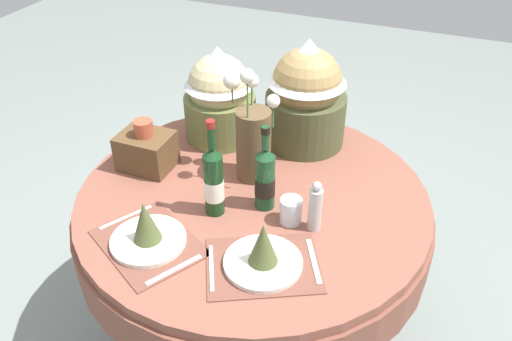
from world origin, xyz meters
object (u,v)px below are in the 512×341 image
(wine_bottle_left, at_px, (214,180))
(tumbler_near_left, at_px, (291,211))
(dining_table, at_px, (253,221))
(place_setting_right, at_px, (263,254))
(gift_tub_back_centre, at_px, (307,91))
(flower_vase, at_px, (253,138))
(gift_tub_back_left, at_px, (219,92))
(pepper_mill, at_px, (315,208))
(woven_basket_side_left, at_px, (146,149))
(place_setting_left, at_px, (147,232))
(wine_bottle_centre, at_px, (265,178))

(wine_bottle_left, bearing_deg, tumbler_near_left, 10.27)
(dining_table, height_order, place_setting_right, place_setting_right)
(wine_bottle_left, height_order, gift_tub_back_centre, gift_tub_back_centre)
(flower_vase, bearing_deg, gift_tub_back_left, 137.18)
(flower_vase, distance_m, gift_tub_back_centre, 0.33)
(wine_bottle_left, height_order, gift_tub_back_left, gift_tub_back_left)
(place_setting_right, xyz_separation_m, pepper_mill, (0.09, 0.22, 0.04))
(wine_bottle_left, relative_size, pepper_mill, 1.91)
(flower_vase, xyz_separation_m, wine_bottle_left, (-0.04, -0.25, -0.03))
(flower_vase, relative_size, gift_tub_back_centre, 1.02)
(place_setting_right, distance_m, gift_tub_back_left, 0.79)
(place_setting_right, bearing_deg, flower_vase, 116.01)
(pepper_mill, bearing_deg, gift_tub_back_left, 141.81)
(gift_tub_back_left, height_order, woven_basket_side_left, gift_tub_back_left)
(place_setting_left, distance_m, tumbler_near_left, 0.47)
(wine_bottle_left, height_order, woven_basket_side_left, wine_bottle_left)
(place_setting_right, distance_m, pepper_mill, 0.24)
(tumbler_near_left, xyz_separation_m, pepper_mill, (0.08, -0.00, 0.04))
(gift_tub_back_left, bearing_deg, gift_tub_back_centre, 15.07)
(wine_bottle_centre, relative_size, gift_tub_back_left, 0.81)
(gift_tub_back_left, bearing_deg, wine_bottle_centre, -47.39)
(wine_bottle_centre, xyz_separation_m, gift_tub_back_left, (-0.34, 0.37, 0.09))
(gift_tub_back_left, distance_m, gift_tub_back_centre, 0.35)
(gift_tub_back_left, xyz_separation_m, gift_tub_back_centre, (0.33, 0.09, 0.03))
(tumbler_near_left, relative_size, woven_basket_side_left, 0.46)
(woven_basket_side_left, bearing_deg, gift_tub_back_left, 62.14)
(place_setting_right, distance_m, tumbler_near_left, 0.23)
(dining_table, bearing_deg, woven_basket_side_left, 178.51)
(place_setting_left, height_order, flower_vase, flower_vase)
(dining_table, distance_m, pepper_mill, 0.35)
(place_setting_right, relative_size, wine_bottle_left, 1.19)
(place_setting_left, bearing_deg, gift_tub_back_centre, 70.99)
(pepper_mill, distance_m, woven_basket_side_left, 0.70)
(place_setting_left, relative_size, gift_tub_back_left, 1.08)
(flower_vase, xyz_separation_m, pepper_mill, (0.30, -0.20, -0.08))
(wine_bottle_centre, xyz_separation_m, gift_tub_back_centre, (-0.01, 0.46, 0.11))
(tumbler_near_left, xyz_separation_m, gift_tub_back_centre, (-0.12, 0.50, 0.18))
(wine_bottle_left, bearing_deg, woven_basket_side_left, 156.99)
(dining_table, relative_size, wine_bottle_left, 3.61)
(pepper_mill, bearing_deg, flower_vase, 145.85)
(place_setting_left, xyz_separation_m, flower_vase, (0.16, 0.47, 0.12))
(pepper_mill, height_order, woven_basket_side_left, woven_basket_side_left)
(dining_table, bearing_deg, pepper_mill, -20.79)
(dining_table, relative_size, gift_tub_back_left, 3.27)
(place_setting_left, relative_size, wine_bottle_left, 1.20)
(place_setting_right, height_order, flower_vase, flower_vase)
(gift_tub_back_left, relative_size, woven_basket_side_left, 1.98)
(place_setting_right, xyz_separation_m, gift_tub_back_centre, (-0.11, 0.73, 0.18))
(tumbler_near_left, height_order, woven_basket_side_left, woven_basket_side_left)
(gift_tub_back_left, bearing_deg, place_setting_right, -55.56)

